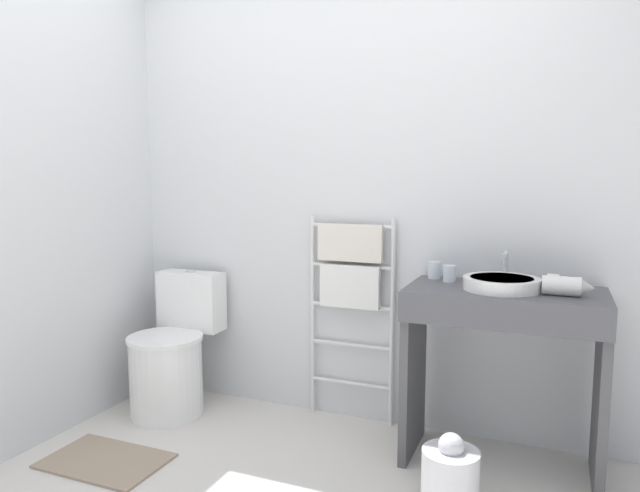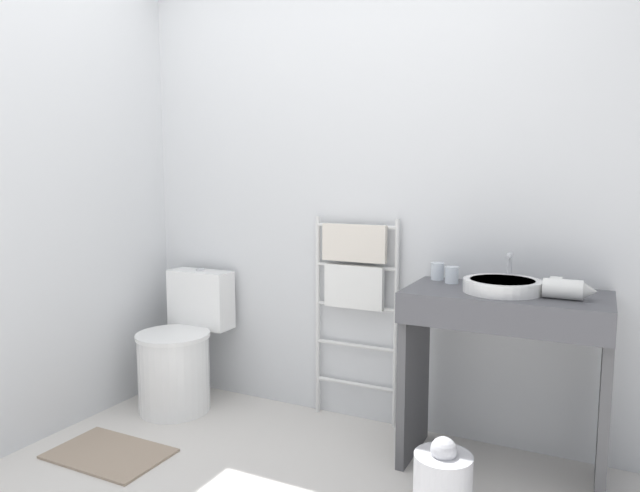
{
  "view_description": "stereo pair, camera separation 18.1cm",
  "coord_description": "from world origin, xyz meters",
  "px_view_note": "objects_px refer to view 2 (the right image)",
  "views": [
    {
      "loc": [
        1.02,
        -1.5,
        1.32
      ],
      "look_at": [
        -0.0,
        0.97,
        1.0
      ],
      "focal_mm": 32.0,
      "sensor_mm": 36.0,
      "label": 1
    },
    {
      "loc": [
        1.18,
        -1.42,
        1.32
      ],
      "look_at": [
        -0.0,
        0.97,
        1.0
      ],
      "focal_mm": 32.0,
      "sensor_mm": 36.0,
      "label": 2
    }
  ],
  "objects_px": {
    "toilet": "(180,355)",
    "towel_radiator": "(354,280)",
    "cup_near_wall": "(437,271)",
    "sink_basin": "(502,285)",
    "cup_near_edge": "(452,275)",
    "hair_dryer": "(566,289)",
    "trash_bin": "(443,483)"
  },
  "relations": [
    {
      "from": "sink_basin",
      "to": "trash_bin",
      "type": "relative_size",
      "value": 1.03
    },
    {
      "from": "toilet",
      "to": "sink_basin",
      "type": "distance_m",
      "value": 1.85
    },
    {
      "from": "toilet",
      "to": "hair_dryer",
      "type": "xyz_separation_m",
      "value": [
        2.02,
        0.02,
        0.56
      ]
    },
    {
      "from": "cup_near_wall",
      "to": "trash_bin",
      "type": "height_order",
      "value": "cup_near_wall"
    },
    {
      "from": "sink_basin",
      "to": "cup_near_wall",
      "type": "xyz_separation_m",
      "value": [
        -0.33,
        0.18,
        0.01
      ]
    },
    {
      "from": "hair_dryer",
      "to": "towel_radiator",
      "type": "bearing_deg",
      "value": 166.76
    },
    {
      "from": "toilet",
      "to": "cup_near_wall",
      "type": "height_order",
      "value": "cup_near_wall"
    },
    {
      "from": "cup_near_edge",
      "to": "hair_dryer",
      "type": "xyz_separation_m",
      "value": [
        0.5,
        -0.14,
        0.0
      ]
    },
    {
      "from": "cup_near_wall",
      "to": "cup_near_edge",
      "type": "height_order",
      "value": "cup_near_wall"
    },
    {
      "from": "sink_basin",
      "to": "toilet",
      "type": "bearing_deg",
      "value": -178.86
    },
    {
      "from": "toilet",
      "to": "towel_radiator",
      "type": "height_order",
      "value": "towel_radiator"
    },
    {
      "from": "toilet",
      "to": "towel_radiator",
      "type": "relative_size",
      "value": 0.7
    },
    {
      "from": "toilet",
      "to": "cup_near_wall",
      "type": "bearing_deg",
      "value": 8.45
    },
    {
      "from": "hair_dryer",
      "to": "toilet",
      "type": "bearing_deg",
      "value": -179.49
    },
    {
      "from": "hair_dryer",
      "to": "trash_bin",
      "type": "height_order",
      "value": "hair_dryer"
    },
    {
      "from": "towel_radiator",
      "to": "cup_near_wall",
      "type": "height_order",
      "value": "towel_radiator"
    },
    {
      "from": "towel_radiator",
      "to": "sink_basin",
      "type": "bearing_deg",
      "value": -16.13
    },
    {
      "from": "sink_basin",
      "to": "hair_dryer",
      "type": "xyz_separation_m",
      "value": [
        0.26,
        -0.02,
        0.01
      ]
    },
    {
      "from": "toilet",
      "to": "towel_radiator",
      "type": "xyz_separation_m",
      "value": [
        0.97,
        0.26,
        0.47
      ]
    },
    {
      "from": "cup_near_edge",
      "to": "cup_near_wall",
      "type": "bearing_deg",
      "value": 145.02
    },
    {
      "from": "cup_near_edge",
      "to": "hair_dryer",
      "type": "distance_m",
      "value": 0.52
    },
    {
      "from": "toilet",
      "to": "hair_dryer",
      "type": "height_order",
      "value": "hair_dryer"
    },
    {
      "from": "towel_radiator",
      "to": "hair_dryer",
      "type": "relative_size",
      "value": 5.4
    },
    {
      "from": "toilet",
      "to": "towel_radiator",
      "type": "distance_m",
      "value": 1.11
    },
    {
      "from": "toilet",
      "to": "sink_basin",
      "type": "height_order",
      "value": "sink_basin"
    },
    {
      "from": "cup_near_wall",
      "to": "trash_bin",
      "type": "xyz_separation_m",
      "value": [
        0.2,
        -0.61,
        -0.73
      ]
    },
    {
      "from": "towel_radiator",
      "to": "cup_near_wall",
      "type": "xyz_separation_m",
      "value": [
        0.46,
        -0.05,
        0.09
      ]
    },
    {
      "from": "cup_near_edge",
      "to": "hair_dryer",
      "type": "height_order",
      "value": "hair_dryer"
    },
    {
      "from": "towel_radiator",
      "to": "hair_dryer",
      "type": "bearing_deg",
      "value": -13.24
    },
    {
      "from": "sink_basin",
      "to": "cup_near_edge",
      "type": "distance_m",
      "value": 0.27
    },
    {
      "from": "cup_near_wall",
      "to": "cup_near_edge",
      "type": "xyz_separation_m",
      "value": [
        0.08,
        -0.06,
        -0.0
      ]
    },
    {
      "from": "towel_radiator",
      "to": "hair_dryer",
      "type": "xyz_separation_m",
      "value": [
        1.05,
        -0.25,
        0.09
      ]
    }
  ]
}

